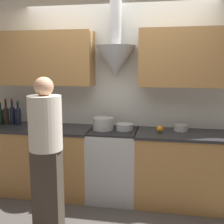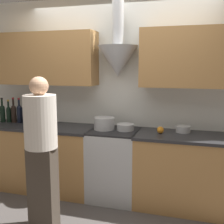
# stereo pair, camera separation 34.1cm
# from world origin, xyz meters

# --- Properties ---
(ground_plane) EXTENTS (12.00, 12.00, 0.00)m
(ground_plane) POSITION_xyz_m (0.00, 0.00, 0.00)
(ground_plane) COLOR #4C4744
(wall_back) EXTENTS (8.40, 0.51, 2.60)m
(wall_back) POSITION_xyz_m (-0.05, 0.59, 1.48)
(wall_back) COLOR silver
(wall_back) RESTS_ON ground_plane
(counter_left) EXTENTS (1.50, 0.62, 0.90)m
(counter_left) POSITION_xyz_m (-1.04, 0.33, 0.45)
(counter_left) COLOR #B27F47
(counter_left) RESTS_ON ground_plane
(counter_right) EXTENTS (1.21, 0.62, 0.90)m
(counter_right) POSITION_xyz_m (0.90, 0.33, 0.45)
(counter_right) COLOR #B27F47
(counter_right) RESTS_ON ground_plane
(stove_range) EXTENTS (0.60, 0.60, 0.90)m
(stove_range) POSITION_xyz_m (0.00, 0.33, 0.45)
(stove_range) COLOR #B7BABC
(stove_range) RESTS_ON ground_plane
(wine_bottle_1) EXTENTS (0.07, 0.07, 0.33)m
(wine_bottle_1) POSITION_xyz_m (-1.61, 0.40, 1.03)
(wine_bottle_1) COLOR black
(wine_bottle_1) RESTS_ON counter_left
(wine_bottle_2) EXTENTS (0.07, 0.07, 0.36)m
(wine_bottle_2) POSITION_xyz_m (-1.52, 0.40, 1.04)
(wine_bottle_2) COLOR black
(wine_bottle_2) RESTS_ON counter_left
(wine_bottle_3) EXTENTS (0.07, 0.07, 0.36)m
(wine_bottle_3) POSITION_xyz_m (-1.44, 0.41, 1.04)
(wine_bottle_3) COLOR black
(wine_bottle_3) RESTS_ON counter_left
(wine_bottle_4) EXTENTS (0.08, 0.08, 0.34)m
(wine_bottle_4) POSITION_xyz_m (-1.34, 0.39, 1.04)
(wine_bottle_4) COLOR black
(wine_bottle_4) RESTS_ON counter_left
(stock_pot) EXTENTS (0.26, 0.26, 0.16)m
(stock_pot) POSITION_xyz_m (-0.14, 0.34, 0.98)
(stock_pot) COLOR #B7BABC
(stock_pot) RESTS_ON stove_range
(mixing_bowl) EXTENTS (0.22, 0.22, 0.08)m
(mixing_bowl) POSITION_xyz_m (0.14, 0.36, 0.94)
(mixing_bowl) COLOR #B7BABC
(mixing_bowl) RESTS_ON stove_range
(orange_fruit) EXTENTS (0.08, 0.08, 0.08)m
(orange_fruit) POSITION_xyz_m (0.58, 0.32, 0.94)
(orange_fruit) COLOR orange
(orange_fruit) RESTS_ON counter_right
(saucepan) EXTENTS (0.18, 0.18, 0.08)m
(saucepan) POSITION_xyz_m (0.84, 0.46, 0.94)
(saucepan) COLOR #B7BABC
(saucepan) RESTS_ON counter_right
(person_foreground_left) EXTENTS (0.33, 0.33, 1.60)m
(person_foreground_left) POSITION_xyz_m (-0.52, -0.56, 0.88)
(person_foreground_left) COLOR #473D33
(person_foreground_left) RESTS_ON ground_plane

